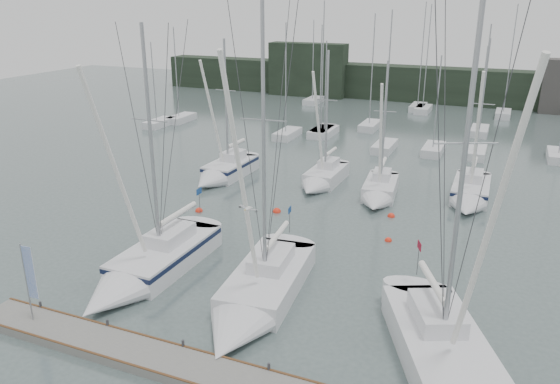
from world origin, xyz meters
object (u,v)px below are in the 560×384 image
Objects in this scene: sailboat_mid_b at (321,180)px; buoy_c at (199,211)px; sailboat_near_right at (455,377)px; sailboat_mid_c at (378,193)px; sailboat_mid_a at (222,172)px; sailboat_near_left at (144,270)px; buoy_a at (277,212)px; buoy_b at (391,217)px; dock_banner at (29,276)px; buoy_d at (388,241)px; sailboat_mid_d at (470,195)px; sailboat_near_center at (253,302)px.

sailboat_mid_b is 21.15× the size of buoy_c.
sailboat_near_right is 21.18m from sailboat_mid_c.
sailboat_mid_b is 10.65m from buoy_c.
sailboat_mid_a is at bearing 174.42° from sailboat_mid_c.
sailboat_near_left reaches higher than sailboat_mid_c.
buoy_a is 1.15× the size of buoy_b.
dock_banner reaches higher than buoy_d.
dock_banner is at bearing -125.06° from sailboat_mid_d.
buoy_d is at bearing 63.01° from sailboat_near_center.
buoy_c is 1.19× the size of buoy_d.
dock_banner is at bearing -121.33° from buoy_b.
buoy_b is (-4.76, -4.92, -0.60)m from sailboat_mid_d.
buoy_a is 0.16× the size of dock_banner.
buoy_c is (-5.19, -2.05, 0.00)m from buoy_a.
sailboat_mid_b is 19.16× the size of buoy_a.
sailboat_near_center is 1.27× the size of sailboat_mid_a.
sailboat_near_center is at bearing -111.42° from buoy_d.
sailboat_near_center is at bearing 143.96° from sailboat_near_right.
buoy_c is at bearing -178.89° from buoy_d.
sailboat_near_left is 24.42m from sailboat_mid_d.
sailboat_near_right is 28.64m from sailboat_mid_a.
sailboat_mid_c is (1.93, 17.76, -0.00)m from sailboat_near_center.
sailboat_mid_a reaches higher than buoy_b.
sailboat_near_center reaches higher than sailboat_mid_d.
sailboat_near_right is 18.59m from dock_banner.
sailboat_near_right reaches higher than sailboat_mid_c.
buoy_b is (-6.06, 16.89, -0.62)m from sailboat_near_right.
buoy_b is 0.14× the size of dock_banner.
sailboat_near_right is 1.32× the size of sailboat_mid_d.
sailboat_mid_b is at bearing 96.71° from sailboat_near_right.
buoy_b is at bearing 18.71° from buoy_c.
buoy_a is at bearing -163.25° from buoy_b.
dock_banner is at bearing -101.53° from sailboat_mid_b.
buoy_a is at bearing 102.77° from sailboat_near_center.
sailboat_mid_d is at bearing 45.98° from buoy_b.
sailboat_near_center is at bearing -71.65° from buoy_a.
sailboat_near_left reaches higher than buoy_c.
buoy_c is at bearing 122.23° from sailboat_near_right.
buoy_d is (0.70, -4.11, 0.00)m from buoy_b.
sailboat_mid_a is at bearing 93.25° from dock_banner.
sailboat_near_left is 27.67× the size of buoy_b.
sailboat_near_center is 26.01× the size of buoy_a.
sailboat_mid_b is 1.04× the size of sailboat_mid_c.
sailboat_near_right is 17.95m from buoy_b.
sailboat_mid_a reaches higher than sailboat_mid_d.
sailboat_mid_b is at bearing 79.37° from sailboat_near_left.
sailboat_mid_d is 14.43m from buoy_a.
buoy_a is 8.05m from buoy_b.
buoy_b is (10.28, 14.32, -0.63)m from sailboat_near_left.
sailboat_near_center is at bearing -79.46° from sailboat_mid_b.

